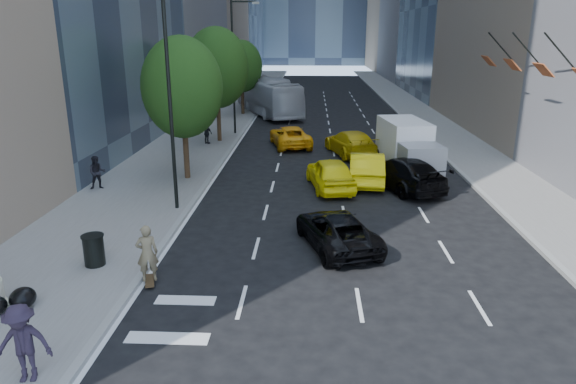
# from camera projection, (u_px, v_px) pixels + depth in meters

# --- Properties ---
(ground) EXTENTS (160.00, 160.00, 0.00)m
(ground) POSITION_uv_depth(u_px,v_px,m) (323.00, 249.00, 19.04)
(ground) COLOR black
(ground) RESTS_ON ground
(sidewalk_left) EXTENTS (6.00, 120.00, 0.15)m
(sidewalk_left) POSITION_uv_depth(u_px,v_px,m) (221.00, 117.00, 48.03)
(sidewalk_left) COLOR slate
(sidewalk_left) RESTS_ON ground
(sidewalk_right) EXTENTS (4.00, 120.00, 0.15)m
(sidewalk_right) POSITION_uv_depth(u_px,v_px,m) (426.00, 119.00, 47.17)
(sidewalk_right) COLOR slate
(sidewalk_right) RESTS_ON ground
(lamp_near) EXTENTS (2.13, 0.22, 10.00)m
(lamp_near) POSITION_uv_depth(u_px,v_px,m) (173.00, 80.00, 21.40)
(lamp_near) COLOR black
(lamp_near) RESTS_ON sidewalk_left
(lamp_far) EXTENTS (2.13, 0.22, 10.00)m
(lamp_far) POSITION_uv_depth(u_px,v_px,m) (235.00, 59.00, 38.57)
(lamp_far) COLOR black
(lamp_far) RESTS_ON sidewalk_left
(tree_near) EXTENTS (4.20, 4.20, 7.46)m
(tree_near) POSITION_uv_depth(u_px,v_px,m) (182.00, 88.00, 26.46)
(tree_near) COLOR black
(tree_near) RESTS_ON sidewalk_left
(tree_mid) EXTENTS (4.50, 4.50, 7.99)m
(tree_mid) POSITION_uv_depth(u_px,v_px,m) (217.00, 68.00, 35.90)
(tree_mid) COLOR black
(tree_mid) RESTS_ON sidewalk_left
(tree_far) EXTENTS (3.90, 3.90, 6.92)m
(tree_far) POSITION_uv_depth(u_px,v_px,m) (242.00, 66.00, 48.50)
(tree_far) COLOR black
(tree_far) RESTS_ON sidewalk_left
(traffic_signal) EXTENTS (2.48, 0.53, 5.20)m
(traffic_signal) POSITION_uv_depth(u_px,v_px,m) (259.00, 65.00, 56.21)
(traffic_signal) COLOR black
(traffic_signal) RESTS_ON sidewalk_left
(facade_flags) EXTENTS (1.85, 13.30, 2.05)m
(facade_flags) POSITION_uv_depth(u_px,v_px,m) (530.00, 63.00, 26.25)
(facade_flags) COLOR black
(facade_flags) RESTS_ON ground
(skateboarder) EXTENTS (0.79, 0.64, 1.88)m
(skateboarder) POSITION_uv_depth(u_px,v_px,m) (147.00, 257.00, 16.15)
(skateboarder) COLOR #736648
(skateboarder) RESTS_ON ground
(black_sedan_lincoln) EXTENTS (3.51, 5.15, 1.31)m
(black_sedan_lincoln) POSITION_uv_depth(u_px,v_px,m) (337.00, 230.00, 19.09)
(black_sedan_lincoln) COLOR black
(black_sedan_lincoln) RESTS_ON ground
(black_sedan_mercedes) EXTENTS (4.30, 6.07, 1.63)m
(black_sedan_mercedes) POSITION_uv_depth(u_px,v_px,m) (403.00, 173.00, 26.23)
(black_sedan_mercedes) COLOR black
(black_sedan_mercedes) RESTS_ON ground
(taxi_a) EXTENTS (2.73, 5.04, 1.63)m
(taxi_a) POSITION_uv_depth(u_px,v_px,m) (330.00, 173.00, 26.20)
(taxi_a) COLOR #FFEC0D
(taxi_a) RESTS_ON ground
(taxi_b) EXTENTS (2.17, 5.14, 1.65)m
(taxi_b) POSITION_uv_depth(u_px,v_px,m) (367.00, 168.00, 27.26)
(taxi_b) COLOR yellow
(taxi_b) RESTS_ON ground
(taxi_c) EXTENTS (3.45, 5.55, 1.43)m
(taxi_c) POSITION_uv_depth(u_px,v_px,m) (290.00, 136.00, 36.08)
(taxi_c) COLOR #FFAB0D
(taxi_c) RESTS_ON ground
(taxi_d) EXTENTS (3.64, 5.94, 1.61)m
(taxi_d) POSITION_uv_depth(u_px,v_px,m) (351.00, 143.00, 33.48)
(taxi_d) COLOR gold
(taxi_d) RESTS_ON ground
(city_bus) EXTENTS (7.51, 12.82, 3.52)m
(city_bus) POSITION_uv_depth(u_px,v_px,m) (268.00, 96.00, 49.95)
(city_bus) COLOR silver
(city_bus) RESTS_ON ground
(box_truck) EXTENTS (3.02, 6.30, 2.89)m
(box_truck) POSITION_uv_depth(u_px,v_px,m) (408.00, 147.00, 29.05)
(box_truck) COLOR white
(box_truck) RESTS_ON ground
(pedestrian_a) EXTENTS (0.99, 0.88, 1.68)m
(pedestrian_a) POSITION_uv_depth(u_px,v_px,m) (97.00, 173.00, 25.66)
(pedestrian_a) COLOR black
(pedestrian_a) RESTS_ON sidewalk_left
(pedestrian_b) EXTENTS (0.97, 0.80, 1.54)m
(pedestrian_b) POSITION_uv_depth(u_px,v_px,m) (207.00, 133.00, 36.13)
(pedestrian_b) COLOR black
(pedestrian_b) RESTS_ON sidewalk_left
(pedestrian_c) EXTENTS (1.32, 0.90, 1.89)m
(pedestrian_c) POSITION_uv_depth(u_px,v_px,m) (23.00, 343.00, 11.39)
(pedestrian_c) COLOR #261D2C
(pedestrian_c) RESTS_ON sidewalk_left
(trash_can) EXTENTS (0.68, 0.68, 1.03)m
(trash_can) POSITION_uv_depth(u_px,v_px,m) (94.00, 251.00, 17.29)
(trash_can) COLOR black
(trash_can) RESTS_ON sidewalk_left
(garbage_bags) EXTENTS (1.22, 1.18, 0.60)m
(garbage_bags) POSITION_uv_depth(u_px,v_px,m) (12.00, 301.00, 14.49)
(garbage_bags) COLOR black
(garbage_bags) RESTS_ON sidewalk_left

